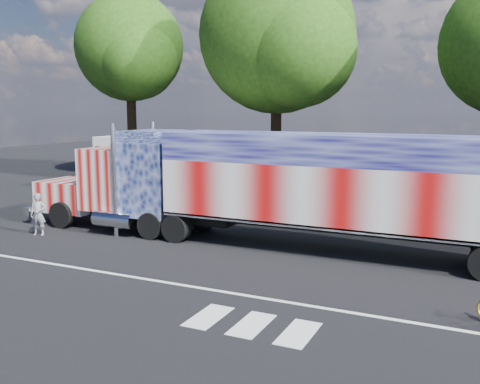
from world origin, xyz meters
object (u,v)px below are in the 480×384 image
at_px(woman, 38,214).
at_px(coach_bus, 190,167).
at_px(semi_truck, 281,184).
at_px(tree_n_mid, 279,36).
at_px(tree_nw_a, 131,48).

bearing_deg(woman, coach_bus, 62.14).
bearing_deg(semi_truck, woman, -164.99).
relative_size(coach_bus, tree_n_mid, 0.81).
xyz_separation_m(coach_bus, tree_n_mid, (3.02, 6.31, 7.97)).
relative_size(semi_truck, coach_bus, 1.80).
relative_size(coach_bus, tree_nw_a, 0.88).
relative_size(tree_n_mid, tree_nw_a, 1.09).
bearing_deg(coach_bus, semi_truck, -42.73).
xyz_separation_m(semi_truck, woman, (-9.72, -2.61, -1.50)).
height_order(semi_truck, tree_nw_a, tree_nw_a).
bearing_deg(semi_truck, tree_nw_a, 140.15).
bearing_deg(woman, tree_nw_a, 91.88).
xyz_separation_m(semi_truck, coach_bus, (-8.74, 8.07, -0.56)).
relative_size(woman, tree_n_mid, 0.12).
height_order(woman, tree_nw_a, tree_nw_a).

